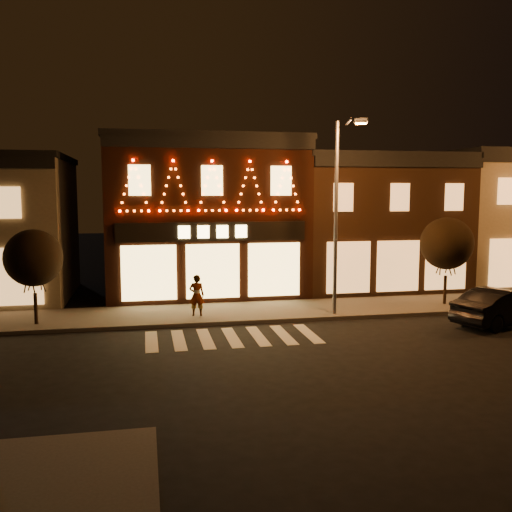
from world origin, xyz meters
name	(u,v)px	position (x,y,z in m)	size (l,w,h in m)	color
ground	(252,370)	(0.00, 0.00, 0.00)	(120.00, 120.00, 0.00)	black
sidewalk_far	(262,311)	(2.00, 8.00, 0.07)	(44.00, 4.00, 0.15)	#47423D
building_pulp	(204,216)	(0.00, 13.98, 4.16)	(10.20, 8.34, 8.30)	black
building_right_a	(368,221)	(9.50, 13.99, 3.76)	(9.20, 8.28, 7.50)	#382213
building_right_b	(507,217)	(18.50, 13.99, 3.91)	(9.20, 8.28, 7.80)	#6E644E
streetlamp_mid	(339,203)	(5.02, 6.36, 5.02)	(0.78, 1.89, 8.29)	#59595E
tree_left	(33,258)	(-7.55, 7.12, 2.84)	(2.30, 2.30, 3.84)	black
tree_right	(447,243)	(10.86, 7.66, 3.04)	(2.47, 2.47, 4.13)	black
dark_sedan	(503,307)	(11.25, 3.78, 0.77)	(1.63, 4.67, 1.54)	black
pedestrian	(197,295)	(-1.02, 7.35, 1.05)	(0.65, 0.43, 1.79)	gray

